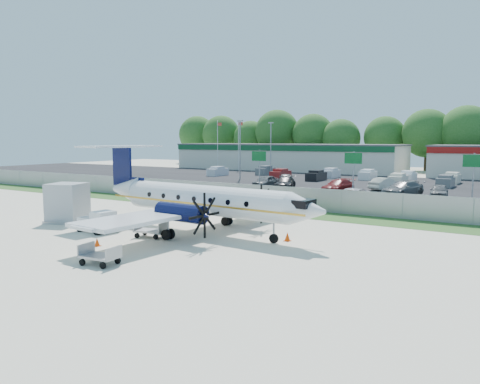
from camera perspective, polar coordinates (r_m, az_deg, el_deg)
The scene contains 32 objects.
ground at distance 30.41m, azimuth -6.03°, elevation -5.40°, with size 170.00×170.00×0.00m, color beige.
grass_verge at distance 40.38m, azimuth 4.52°, elevation -2.42°, with size 170.00×4.00×0.02m, color #2D561E.
access_road at distance 46.64m, azimuth 8.50°, elevation -1.26°, with size 170.00×8.00×0.02m, color black.
parking_lot at distance 66.31m, azimuth 15.77°, elevation 0.85°, with size 170.00×32.00×0.02m, color black.
perimeter_fence at distance 42.01m, azimuth 5.79°, elevation -0.71°, with size 120.00×0.06×1.99m.
building_west at distance 95.40m, azimuth 5.63°, elevation 4.29°, with size 46.40×12.40×5.24m.
sign_left at distance 53.37m, azimuth 2.34°, elevation 3.66°, with size 1.80×0.26×5.00m.
sign_mid at distance 48.88m, azimuth 13.64°, elevation 3.22°, with size 1.80×0.26×5.00m.
sign_right at distance 46.60m, azimuth 26.59°, elevation 2.56°, with size 1.80×0.26×5.00m.
flagpole_west at distance 95.38m, azimuth -2.71°, elevation 6.12°, with size 1.06×0.12×10.00m.
flagpole_east at distance 92.63m, azimuth -0.15°, elevation 6.11°, with size 1.06×0.12×10.00m.
light_pole_nw at distance 72.43m, azimuth 0.00°, elevation 5.69°, with size 0.90×0.35×9.09m.
light_pole_sw at distance 81.08m, azimuth 3.77°, elevation 5.76°, with size 0.90×0.35×9.09m.
tree_line at distance 99.33m, azimuth 21.30°, elevation 2.44°, with size 112.00×6.00×14.00m, color #225318, non-canonical shape.
aircraft at distance 31.37m, azimuth -4.82°, elevation -0.91°, with size 18.61×18.34×5.74m.
pushback_tug at distance 33.02m, azimuth -16.73°, elevation -3.48°, with size 2.79×2.11×1.43m.
baggage_cart_near at distance 30.44m, azimuth -10.91°, elevation -4.59°, with size 2.09×1.57×0.98m.
baggage_cart_far at distance 24.50m, azimuth -16.72°, elevation -7.43°, with size 2.01×1.32×1.00m.
service_container at distance 37.65m, azimuth -20.28°, elevation -1.36°, with size 3.35×3.35×2.92m.
cone_nose at distance 28.97m, azimuth 5.79°, elevation -5.46°, with size 0.39×0.39×0.55m.
cone_port_wing at distance 28.73m, azimuth -17.03°, elevation -5.87°, with size 0.35×0.35×0.50m.
cone_starboard_wing at distance 37.03m, azimuth -5.38°, elevation -2.90°, with size 0.33×0.33×0.47m.
road_car_west at distance 54.27m, azimuth -9.87°, elevation -0.22°, with size 2.41×5.24×1.45m, color silver.
road_car_mid at distance 46.67m, azimuth 13.01°, elevation -1.37°, with size 2.51×5.44×1.51m, color silver.
parked_car_a at distance 60.53m, azimuth 3.13°, elevation 0.56°, with size 1.86×4.62×1.57m, color #595B5E.
parked_car_b at distance 58.77m, azimuth 5.49°, elevation 0.36°, with size 2.17×5.33×1.55m, color black.
parked_car_c at distance 55.96m, azimuth 11.83°, elevation -0.06°, with size 2.14×5.26×1.53m, color maroon.
parked_car_d at distance 54.03m, azimuth 19.18°, elevation -0.51°, with size 2.34×5.76×1.67m, color #595B5E.
parked_car_e at distance 53.78m, azimuth 23.07°, elevation -0.70°, with size 1.76×4.38×1.49m, color #595B5E.
parked_car_f at distance 65.86m, azimuth 5.61°, elevation 1.02°, with size 1.92×4.73×1.37m, color #595B5E.
parked_car_g at distance 60.07m, azimuth 17.23°, elevation 0.23°, with size 1.62×4.66×1.53m, color beige.
far_parking_rows at distance 71.11m, azimuth 16.91°, elevation 1.17°, with size 56.00×10.00×1.60m, color gray, non-canonical shape.
Camera 1 is at (18.39, -23.41, 6.24)m, focal length 35.00 mm.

